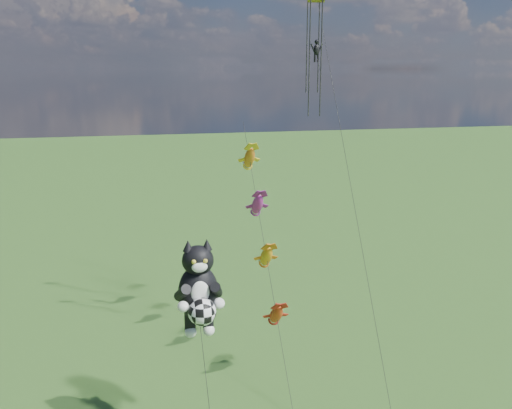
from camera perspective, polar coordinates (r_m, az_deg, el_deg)
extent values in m
cylinder|color=black|center=(30.41, -4.83, -18.46)|extent=(0.33, 2.73, 6.69)
ellipsoid|color=black|center=(29.63, -5.78, -8.81)|extent=(2.25, 1.91, 3.04)
ellipsoid|color=black|center=(28.91, -5.84, -5.57)|extent=(1.75, 1.62, 1.54)
cone|color=black|center=(28.61, -6.82, -4.10)|extent=(0.58, 0.58, 0.57)
cone|color=black|center=(28.72, -4.93, -3.99)|extent=(0.58, 0.58, 0.57)
ellipsoid|color=white|center=(28.38, -5.67, -6.24)|extent=(0.83, 0.48, 0.55)
ellipsoid|color=white|center=(28.87, -5.60, -8.81)|extent=(0.98, 0.45, 1.25)
sphere|color=gold|center=(28.18, -6.24, -5.72)|extent=(0.23, 0.23, 0.23)
sphere|color=gold|center=(28.25, -5.09, -5.65)|extent=(0.23, 0.23, 0.23)
sphere|color=white|center=(28.72, -7.31, -10.11)|extent=(0.57, 0.57, 0.57)
sphere|color=white|center=(28.93, -3.71, -9.85)|extent=(0.57, 0.57, 0.57)
sphere|color=white|center=(30.28, -6.56, -12.55)|extent=(0.61, 0.61, 0.61)
sphere|color=white|center=(30.39, -4.74, -12.41)|extent=(0.61, 0.61, 0.61)
sphere|color=white|center=(28.65, -5.41, -10.64)|extent=(1.40, 1.40, 1.40)
cylinder|color=black|center=(38.56, 0.87, -4.23)|extent=(0.48, 15.83, 15.40)
ellipsoid|color=orange|center=(36.60, 2.04, -10.91)|extent=(0.83, 2.19, 2.14)
ellipsoid|color=yellow|center=(38.23, 1.04, -5.20)|extent=(0.83, 2.19, 2.14)
ellipsoid|color=#D833A7|center=(40.21, 0.14, 0.00)|extent=(0.83, 2.19, 2.14)
ellipsoid|color=red|center=(42.51, -0.66, 4.67)|extent=(0.83, 2.19, 2.14)
cylinder|color=black|center=(33.97, 9.48, 1.77)|extent=(0.64, 17.08, 25.27)
cylinder|color=black|center=(38.11, 5.36, 14.22)|extent=(0.08, 0.08, 7.61)
cylinder|color=black|center=(38.36, 6.47, 14.18)|extent=(0.08, 0.08, 7.61)
cylinder|color=black|center=(41.37, 5.16, 17.60)|extent=(0.08, 0.08, 9.77)
cylinder|color=black|center=(41.63, 6.28, 17.55)|extent=(0.08, 0.08, 9.77)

